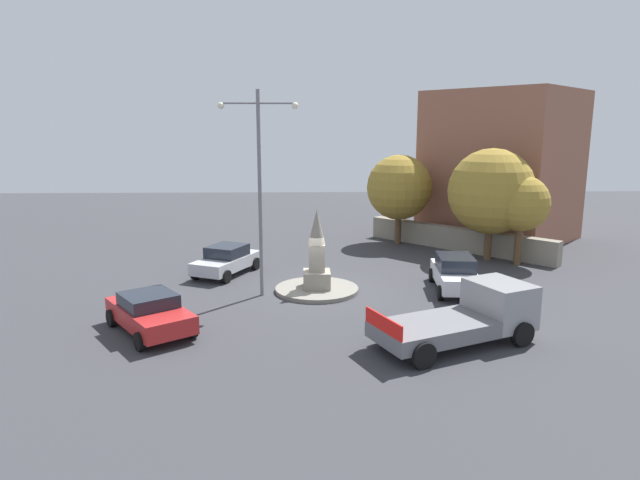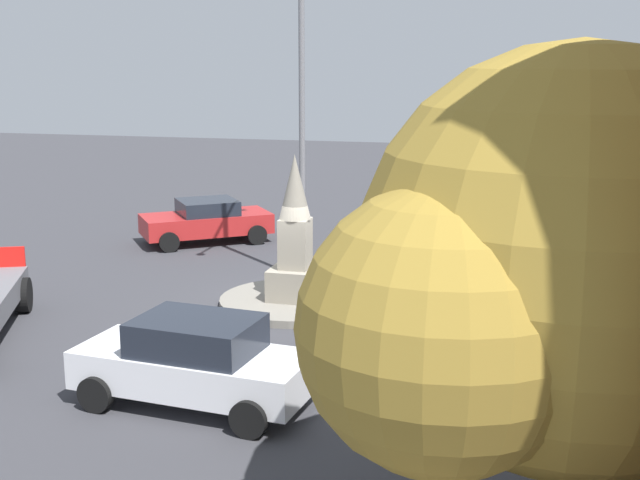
% 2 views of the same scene
% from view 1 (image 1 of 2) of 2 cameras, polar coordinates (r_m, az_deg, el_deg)
% --- Properties ---
extents(ground_plane, '(80.00, 80.00, 0.00)m').
position_cam_1_polar(ground_plane, '(24.49, -0.34, -5.43)').
color(ground_plane, '#38383D').
extents(traffic_island, '(3.74, 3.74, 0.18)m').
position_cam_1_polar(traffic_island, '(24.46, -0.34, -5.22)').
color(traffic_island, gray).
rests_on(traffic_island, ground).
extents(monument, '(1.20, 1.20, 3.55)m').
position_cam_1_polar(monument, '(24.07, -0.34, -1.70)').
color(monument, gray).
rests_on(monument, traffic_island).
extents(streetlamp, '(3.33, 0.28, 8.77)m').
position_cam_1_polar(streetlamp, '(23.09, -6.39, 6.67)').
color(streetlamp, slate).
rests_on(streetlamp, ground).
extents(car_white_parked_left, '(2.23, 4.29, 1.59)m').
position_cam_1_polar(car_white_parked_left, '(25.16, 14.03, -3.39)').
color(car_white_parked_left, silver).
rests_on(car_white_parked_left, ground).
extents(car_silver_approaching, '(3.26, 4.36, 1.47)m').
position_cam_1_polar(car_silver_approaching, '(27.56, -9.81, -2.06)').
color(car_silver_approaching, '#B7BABF').
rests_on(car_silver_approaching, ground).
extents(car_red_parked_right, '(3.94, 4.41, 1.42)m').
position_cam_1_polar(car_red_parked_right, '(20.46, -17.51, -7.25)').
color(car_red_parked_right, '#B22323').
rests_on(car_red_parked_right, ground).
extents(truck_grey_waiting, '(6.02, 4.27, 1.95)m').
position_cam_1_polar(truck_grey_waiting, '(19.27, 15.41, -7.72)').
color(truck_grey_waiting, gray).
rests_on(truck_grey_waiting, ground).
extents(stone_boundary_wall, '(9.10, 9.30, 1.37)m').
position_cam_1_polar(stone_boundary_wall, '(33.81, 14.18, 0.14)').
color(stone_boundary_wall, gray).
rests_on(stone_boundary_wall, ground).
extents(corner_building, '(11.31, 11.32, 9.62)m').
position_cam_1_polar(corner_building, '(38.01, 18.57, 7.40)').
color(corner_building, '#935B47').
rests_on(corner_building, ground).
extents(tree_near_wall, '(4.08, 4.08, 5.65)m').
position_cam_1_polar(tree_near_wall, '(34.49, 8.34, 5.48)').
color(tree_near_wall, brown).
rests_on(tree_near_wall, ground).
extents(tree_mid_cluster, '(2.97, 2.97, 4.82)m').
position_cam_1_polar(tree_mid_cluster, '(30.62, 20.43, 3.59)').
color(tree_mid_cluster, brown).
rests_on(tree_mid_cluster, ground).
extents(tree_far_corner, '(4.72, 4.72, 6.19)m').
position_cam_1_polar(tree_far_corner, '(31.29, 17.59, 4.88)').
color(tree_far_corner, brown).
rests_on(tree_far_corner, ground).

